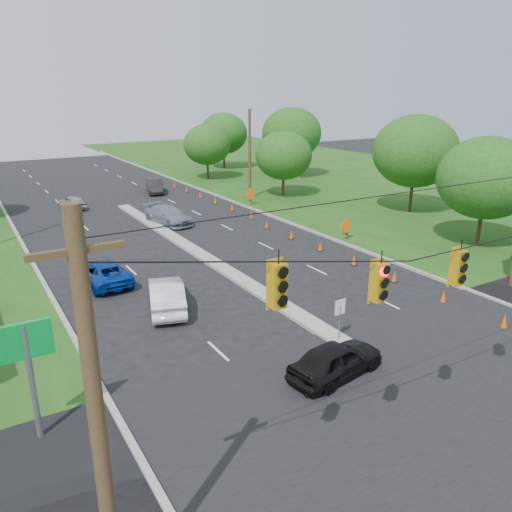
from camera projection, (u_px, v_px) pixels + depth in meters
ground at (450, 412)px, 17.48m from camera, size 160.00×160.00×0.00m
grass_right at (483, 207)px, 48.47m from camera, size 40.00×160.00×0.06m
cross_street at (450, 412)px, 17.48m from camera, size 160.00×14.00×0.02m
curb_left at (21, 243)px, 36.87m from camera, size 0.25×110.00×0.16m
curb_right at (255, 211)px, 46.80m from camera, size 0.25×110.00×0.16m
median at (197, 253)px, 34.53m from camera, size 1.00×34.00×0.18m
median_sign at (340, 312)px, 21.89m from camera, size 0.55×0.06×2.05m
signal_span at (496, 290)px, 15.08m from camera, size 25.60×0.32×9.00m
utility_pole_far_right at (250, 155)px, 50.62m from camera, size 0.28×0.28×9.00m
cone_0 at (504, 321)px, 23.55m from camera, size 0.32×0.32×0.70m
cone_1 at (444, 296)px, 26.39m from camera, size 0.32×0.32×0.70m
cone_2 at (394, 276)px, 29.23m from camera, size 0.32×0.32×0.70m
cone_3 at (354, 260)px, 32.07m from camera, size 0.32×0.32×0.70m
cone_4 at (320, 246)px, 34.91m from camera, size 0.32×0.32×0.70m
cone_5 at (291, 235)px, 37.75m from camera, size 0.32×0.32×0.70m
cone_6 at (267, 224)px, 40.60m from camera, size 0.32×0.32×0.70m
cone_7 at (251, 215)px, 43.73m from camera, size 0.32×0.32×0.70m
cone_8 at (232, 207)px, 46.57m from camera, size 0.32×0.32×0.70m
cone_9 at (215, 201)px, 49.41m from camera, size 0.32×0.32×0.70m
cone_10 at (200, 195)px, 52.26m from camera, size 0.32×0.32×0.70m
cone_11 at (187, 189)px, 55.10m from camera, size 0.32×0.32×0.70m
cone_12 at (174, 184)px, 57.94m from camera, size 0.32×0.32×0.70m
work_sign_1 at (346, 227)px, 37.06m from camera, size 1.27×0.58×1.37m
work_sign_2 at (250, 195)px, 48.42m from camera, size 1.27×0.58×1.37m
tree_7 at (486, 178)px, 34.51m from camera, size 6.72×6.72×7.84m
tree_8 at (415, 151)px, 44.40m from camera, size 7.56×7.56×8.82m
tree_9 at (284, 155)px, 51.58m from camera, size 5.88×5.88×6.86m
tree_10 at (292, 133)px, 63.24m from camera, size 7.56×7.56×8.82m
tree_11 at (224, 134)px, 70.40m from camera, size 6.72×6.72×7.84m
tree_12 at (207, 145)px, 61.96m from camera, size 5.88×5.88×6.86m
black_sedan at (336, 360)px, 19.45m from camera, size 4.46×2.34×1.45m
white_sedan at (166, 295)px, 25.46m from camera, size 3.06×5.10×1.59m
blue_pickup at (104, 272)px, 28.96m from camera, size 2.41×4.95×1.35m
silver_car_far at (168, 215)px, 41.95m from camera, size 3.07×5.50×1.51m
silver_car_oncoming at (73, 202)px, 47.31m from camera, size 2.22×3.98×1.28m
dark_car_receding at (155, 186)px, 54.71m from camera, size 2.69×4.85×1.51m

